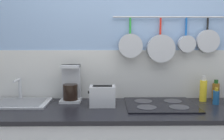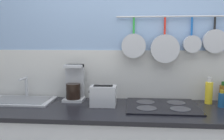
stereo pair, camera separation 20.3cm
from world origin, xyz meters
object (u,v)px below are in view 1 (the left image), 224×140
object	(u,v)px
bottle_olive_oil	(216,97)
coffee_maker	(71,86)
bottle_vinegar	(203,90)
bottle_dish_soap	(216,91)
toaster	(103,96)

from	to	relation	value
bottle_olive_oil	coffee_maker	bearing A→B (deg)	174.27
coffee_maker	bottle_olive_oil	distance (m)	1.29
bottle_vinegar	bottle_dish_soap	distance (m)	0.16
toaster	bottle_dish_soap	size ratio (longest dim) A/B	1.23
toaster	bottle_olive_oil	size ratio (longest dim) A/B	1.58
coffee_maker	bottle_vinegar	bearing A→B (deg)	-0.78
toaster	bottle_dish_soap	distance (m)	1.09
bottle_vinegar	bottle_olive_oil	distance (m)	0.14
bottle_olive_oil	bottle_dish_soap	xyz separation A→B (m)	(0.07, 0.18, 0.02)
coffee_maker	bottle_vinegar	distance (m)	1.21
bottle_olive_oil	toaster	bearing A→B (deg)	-177.20
toaster	bottle_olive_oil	bearing A→B (deg)	2.80
bottle_vinegar	bottle_olive_oil	world-z (taller)	bottle_vinegar
coffee_maker	toaster	size ratio (longest dim) A/B	1.45
toaster	bottle_vinegar	xyz separation A→B (m)	(0.92, 0.16, 0.02)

